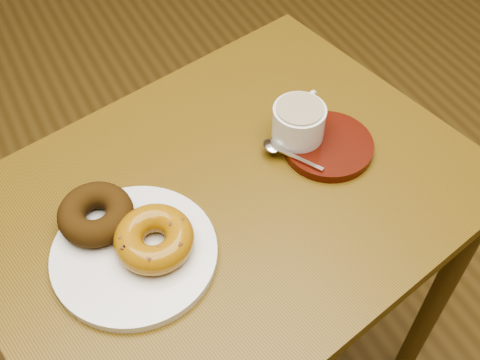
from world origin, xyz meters
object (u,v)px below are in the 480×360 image
donut_plate (135,254)px  saucer (328,146)px  coffee_cup (299,121)px  cafe_table (229,235)px

donut_plate → saucer: bearing=7.3°
coffee_cup → saucer: bearing=-85.1°
coffee_cup → cafe_table: bearing=161.1°
cafe_table → saucer: bearing=-9.4°
donut_plate → coffee_cup: coffee_cup is taller
cafe_table → saucer: (0.18, 0.01, 0.12)m
donut_plate → saucer: (0.34, 0.04, 0.00)m
donut_plate → saucer: 0.35m
donut_plate → coffee_cup: bearing=14.9°
saucer → coffee_cup: coffee_cup is taller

